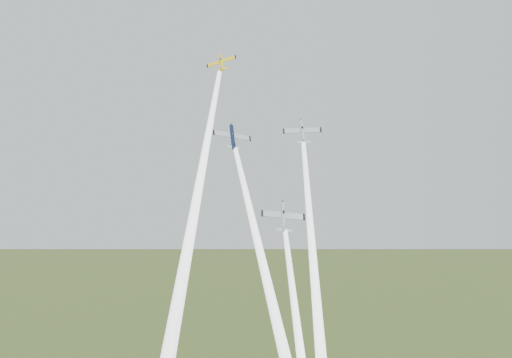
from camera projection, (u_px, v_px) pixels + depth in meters
name	position (u px, v px, depth m)	size (l,w,h in m)	color
plane_yellow	(221.00, 62.00, 134.99)	(6.60, 6.55, 1.03)	yellow
smoke_trail_yellow	(196.00, 202.00, 111.82)	(2.37, 2.37, 67.57)	white
plane_navy	(232.00, 137.00, 129.96)	(8.14, 8.08, 1.28)	#0C1835
smoke_trail_navy	(268.00, 287.00, 109.06)	(2.37, 2.37, 63.32)	white
plane_silver_right	(303.00, 132.00, 138.67)	(8.47, 8.40, 1.33)	#B4BDC3
smoke_trail_silver_right	(316.00, 291.00, 114.01)	(2.37, 2.37, 71.62)	white
plane_silver_low	(283.00, 217.00, 125.73)	(8.79, 8.72, 1.38)	#A5ADB3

